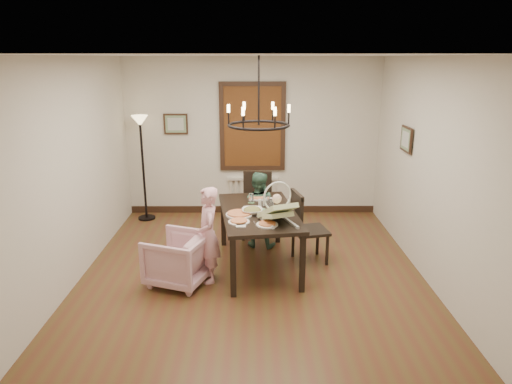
{
  "coord_description": "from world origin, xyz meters",
  "views": [
    {
      "loc": [
        0.02,
        -5.56,
        2.78
      ],
      "look_at": [
        0.05,
        0.27,
        1.05
      ],
      "focal_mm": 32.0,
      "sensor_mm": 36.0,
      "label": 1
    }
  ],
  "objects_px": {
    "baby_bouncer": "(277,209)",
    "floor_lamp": "(143,170)",
    "chair_right": "(310,226)",
    "seated_man": "(258,216)",
    "chair_far": "(256,206)",
    "dining_table": "(259,217)",
    "armchair": "(178,259)",
    "drinking_glass": "(271,205)",
    "elderly_woman": "(208,243)"
  },
  "relations": [
    {
      "from": "dining_table",
      "to": "chair_far",
      "type": "height_order",
      "value": "chair_far"
    },
    {
      "from": "elderly_woman",
      "to": "floor_lamp",
      "type": "bearing_deg",
      "value": -163.05
    },
    {
      "from": "floor_lamp",
      "to": "elderly_woman",
      "type": "bearing_deg",
      "value": -60.23
    },
    {
      "from": "chair_right",
      "to": "floor_lamp",
      "type": "distance_m",
      "value": 3.26
    },
    {
      "from": "armchair",
      "to": "seated_man",
      "type": "relative_size",
      "value": 0.75
    },
    {
      "from": "chair_far",
      "to": "seated_man",
      "type": "bearing_deg",
      "value": -81.12
    },
    {
      "from": "armchair",
      "to": "baby_bouncer",
      "type": "bearing_deg",
      "value": 111.26
    },
    {
      "from": "dining_table",
      "to": "armchair",
      "type": "bearing_deg",
      "value": -162.48
    },
    {
      "from": "chair_right",
      "to": "baby_bouncer",
      "type": "height_order",
      "value": "baby_bouncer"
    },
    {
      "from": "chair_far",
      "to": "seated_man",
      "type": "relative_size",
      "value": 1.08
    },
    {
      "from": "elderly_woman",
      "to": "baby_bouncer",
      "type": "xyz_separation_m",
      "value": [
        0.87,
        -0.04,
        0.46
      ]
    },
    {
      "from": "elderly_woman",
      "to": "seated_man",
      "type": "height_order",
      "value": "elderly_woman"
    },
    {
      "from": "chair_far",
      "to": "chair_right",
      "type": "distance_m",
      "value": 1.19
    },
    {
      "from": "chair_right",
      "to": "elderly_woman",
      "type": "distance_m",
      "value": 1.48
    },
    {
      "from": "dining_table",
      "to": "seated_man",
      "type": "bearing_deg",
      "value": 82.58
    },
    {
      "from": "chair_far",
      "to": "baby_bouncer",
      "type": "bearing_deg",
      "value": -74.86
    },
    {
      "from": "armchair",
      "to": "floor_lamp",
      "type": "relative_size",
      "value": 0.4
    },
    {
      "from": "baby_bouncer",
      "to": "floor_lamp",
      "type": "distance_m",
      "value": 3.25
    },
    {
      "from": "dining_table",
      "to": "floor_lamp",
      "type": "relative_size",
      "value": 1.01
    },
    {
      "from": "seated_man",
      "to": "baby_bouncer",
      "type": "bearing_deg",
      "value": 115.4
    },
    {
      "from": "dining_table",
      "to": "chair_right",
      "type": "distance_m",
      "value": 0.77
    },
    {
      "from": "armchair",
      "to": "dining_table",
      "type": "bearing_deg",
      "value": 135.24
    },
    {
      "from": "chair_far",
      "to": "floor_lamp",
      "type": "relative_size",
      "value": 0.58
    },
    {
      "from": "armchair",
      "to": "elderly_woman",
      "type": "xyz_separation_m",
      "value": [
        0.38,
        0.07,
        0.19
      ]
    },
    {
      "from": "chair_right",
      "to": "drinking_glass",
      "type": "height_order",
      "value": "chair_right"
    },
    {
      "from": "elderly_woman",
      "to": "drinking_glass",
      "type": "relative_size",
      "value": 6.8
    },
    {
      "from": "baby_bouncer",
      "to": "floor_lamp",
      "type": "bearing_deg",
      "value": 110.86
    },
    {
      "from": "elderly_woman",
      "to": "seated_man",
      "type": "distance_m",
      "value": 1.3
    },
    {
      "from": "dining_table",
      "to": "chair_far",
      "type": "distance_m",
      "value": 1.1
    },
    {
      "from": "elderly_woman",
      "to": "floor_lamp",
      "type": "xyz_separation_m",
      "value": [
        -1.34,
        2.35,
        0.38
      ]
    },
    {
      "from": "chair_right",
      "to": "seated_man",
      "type": "height_order",
      "value": "chair_right"
    },
    {
      "from": "chair_right",
      "to": "armchair",
      "type": "height_order",
      "value": "chair_right"
    },
    {
      "from": "chair_right",
      "to": "floor_lamp",
      "type": "relative_size",
      "value": 0.58
    },
    {
      "from": "armchair",
      "to": "drinking_glass",
      "type": "xyz_separation_m",
      "value": [
        1.19,
        0.52,
        0.55
      ]
    },
    {
      "from": "seated_man",
      "to": "chair_right",
      "type": "bearing_deg",
      "value": 156.63
    },
    {
      "from": "elderly_woman",
      "to": "chair_right",
      "type": "bearing_deg",
      "value": 99.92
    },
    {
      "from": "dining_table",
      "to": "chair_right",
      "type": "xyz_separation_m",
      "value": [
        0.72,
        0.15,
        -0.2
      ]
    },
    {
      "from": "dining_table",
      "to": "chair_right",
      "type": "height_order",
      "value": "chair_right"
    },
    {
      "from": "armchair",
      "to": "seated_man",
      "type": "height_order",
      "value": "seated_man"
    },
    {
      "from": "chair_far",
      "to": "drinking_glass",
      "type": "height_order",
      "value": "chair_far"
    },
    {
      "from": "dining_table",
      "to": "drinking_glass",
      "type": "relative_size",
      "value": 12.03
    },
    {
      "from": "chair_far",
      "to": "chair_right",
      "type": "xyz_separation_m",
      "value": [
        0.75,
        -0.92,
        -0.0
      ]
    },
    {
      "from": "dining_table",
      "to": "floor_lamp",
      "type": "distance_m",
      "value": 2.77
    },
    {
      "from": "elderly_woman",
      "to": "baby_bouncer",
      "type": "height_order",
      "value": "baby_bouncer"
    },
    {
      "from": "chair_right",
      "to": "elderly_woman",
      "type": "relative_size",
      "value": 1.0
    },
    {
      "from": "elderly_woman",
      "to": "baby_bouncer",
      "type": "relative_size",
      "value": 1.89
    },
    {
      "from": "seated_man",
      "to": "baby_bouncer",
      "type": "distance_m",
      "value": 1.29
    },
    {
      "from": "seated_man",
      "to": "baby_bouncer",
      "type": "relative_size",
      "value": 1.76
    },
    {
      "from": "chair_far",
      "to": "floor_lamp",
      "type": "distance_m",
      "value": 2.17
    },
    {
      "from": "chair_right",
      "to": "floor_lamp",
      "type": "xyz_separation_m",
      "value": [
        -2.71,
        1.77,
        0.38
      ]
    }
  ]
}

